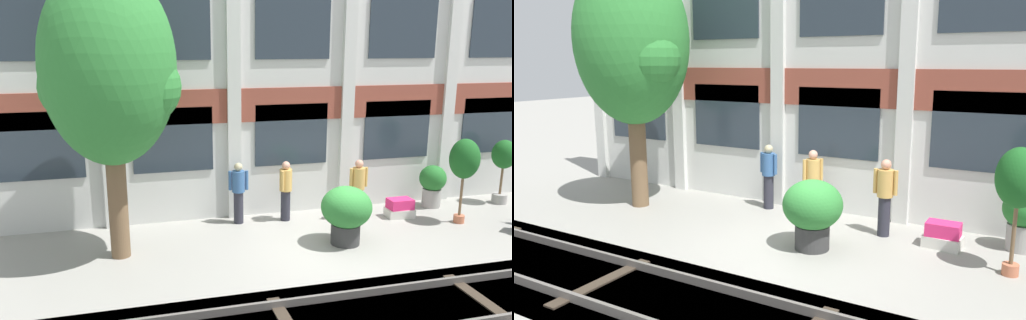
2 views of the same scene
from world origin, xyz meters
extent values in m
plane|color=gray|center=(0.00, 0.00, 0.00)|extent=(80.00, 80.00, 0.00)
cube|color=silver|center=(0.00, 2.93, 3.65)|extent=(16.29, 0.50, 7.30)
cube|color=brown|center=(0.00, 2.66, 3.10)|extent=(16.29, 0.06, 0.90)
cube|color=silver|center=(-4.89, 2.62, 3.65)|extent=(0.36, 0.16, 7.30)
cube|color=silver|center=(-1.63, 2.62, 3.65)|extent=(0.36, 0.16, 7.30)
cube|color=silver|center=(1.63, 2.62, 3.65)|extent=(0.36, 0.16, 7.30)
cube|color=silver|center=(4.89, 2.62, 3.65)|extent=(0.36, 0.16, 7.30)
cube|color=#28333D|center=(-6.52, 2.65, 2.25)|extent=(2.09, 0.04, 1.70)
cube|color=#28333D|center=(-3.26, 2.65, 2.25)|extent=(2.09, 0.04, 1.70)
cube|color=#28333D|center=(0.00, 2.65, 2.25)|extent=(2.09, 0.04, 1.70)
cube|color=#28333D|center=(3.26, 2.65, 2.25)|extent=(2.09, 0.04, 1.70)
cube|color=#28333D|center=(6.52, 2.65, 2.25)|extent=(2.09, 0.04, 1.70)
cube|color=#28333D|center=(-6.52, 2.65, 5.15)|extent=(2.09, 0.04, 1.70)
cube|color=#28333D|center=(-3.26, 2.65, 5.15)|extent=(2.09, 0.04, 1.70)
cube|color=#28333D|center=(0.00, 2.65, 5.15)|extent=(2.09, 0.04, 1.70)
cube|color=#28333D|center=(3.26, 2.65, 5.15)|extent=(2.09, 0.04, 1.70)
cube|color=#28333D|center=(6.52, 2.65, 5.15)|extent=(2.09, 0.04, 1.70)
cube|color=#605B56|center=(0.00, -2.39, 0.07)|extent=(24.29, 0.07, 0.15)
cube|color=#382D23|center=(1.87, -3.11, 0.01)|extent=(0.24, 2.10, 0.03)
cylinder|color=brown|center=(-4.69, 0.70, 1.54)|extent=(0.43, 0.43, 3.08)
ellipsoid|color=#2D7A33|center=(-4.69, 0.70, 4.24)|extent=(2.81, 2.81, 4.19)
sphere|color=#2D7A33|center=(-5.39, 0.90, 3.82)|extent=(1.54, 1.54, 1.54)
sphere|color=#2D7A33|center=(-3.99, 0.50, 3.82)|extent=(1.54, 1.54, 1.54)
cylinder|color=gray|center=(4.19, 2.07, 0.27)|extent=(0.54, 0.54, 0.54)
ellipsoid|color=#236B28|center=(4.19, 2.07, 0.86)|extent=(0.76, 0.76, 0.76)
cylinder|color=gray|center=(6.38, 1.83, 0.14)|extent=(0.43, 0.43, 0.29)
cylinder|color=brown|center=(6.38, 1.83, 0.81)|extent=(0.07, 0.07, 1.05)
ellipsoid|color=#19561E|center=(6.38, 1.83, 1.51)|extent=(0.70, 0.70, 0.86)
cube|color=beige|center=(2.81, 1.48, 0.12)|extent=(0.78, 0.56, 0.24)
cube|color=#DB2866|center=(2.81, 1.48, 0.38)|extent=(0.66, 0.44, 0.28)
cylinder|color=#B76647|center=(4.12, 0.67, 0.10)|extent=(0.28, 0.28, 0.21)
cylinder|color=brown|center=(4.12, 0.67, 0.88)|extent=(0.07, 0.07, 1.34)
ellipsoid|color=#19561E|center=(4.12, 0.67, 1.76)|extent=(0.77, 0.77, 1.06)
cylinder|color=#333333|center=(0.54, 0.10, 0.25)|extent=(0.70, 0.70, 0.50)
ellipsoid|color=#2D7A33|center=(0.54, 0.10, 0.92)|extent=(1.21, 1.21, 1.00)
cylinder|color=#282833|center=(-0.35, 2.03, 0.42)|extent=(0.26, 0.26, 0.84)
cylinder|color=tan|center=(-0.35, 2.03, 1.13)|extent=(0.34, 0.34, 0.59)
sphere|color=tan|center=(-0.35, 2.03, 1.54)|extent=(0.22, 0.22, 0.22)
cylinder|color=tan|center=(-0.50, 1.87, 1.16)|extent=(0.09, 0.09, 0.53)
cylinder|color=tan|center=(-0.21, 2.20, 1.16)|extent=(0.09, 0.09, 0.53)
cylinder|color=#282833|center=(1.56, 1.57, 0.44)|extent=(0.26, 0.26, 0.87)
cylinder|color=tan|center=(1.56, 1.57, 1.17)|extent=(0.34, 0.34, 0.59)
sphere|color=tan|center=(1.56, 1.57, 1.57)|extent=(0.22, 0.22, 0.22)
cylinder|color=tan|center=(1.34, 1.57, 1.20)|extent=(0.09, 0.09, 0.53)
cylinder|color=tan|center=(1.78, 1.57, 1.20)|extent=(0.09, 0.09, 0.53)
cylinder|color=#282833|center=(-1.63, 2.14, 0.43)|extent=(0.26, 0.26, 0.87)
cylinder|color=#33598C|center=(-1.63, 2.14, 1.15)|extent=(0.34, 0.34, 0.57)
sphere|color=tan|center=(-1.63, 2.14, 1.55)|extent=(0.22, 0.22, 0.22)
cylinder|color=#33598C|center=(-1.85, 2.17, 1.18)|extent=(0.09, 0.09, 0.51)
cylinder|color=#33598C|center=(-1.42, 2.10, 1.18)|extent=(0.09, 0.09, 0.51)
camera|label=1|loc=(-4.37, -10.27, 4.70)|focal=35.00mm
camera|label=2|loc=(4.50, -8.61, 3.70)|focal=35.00mm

